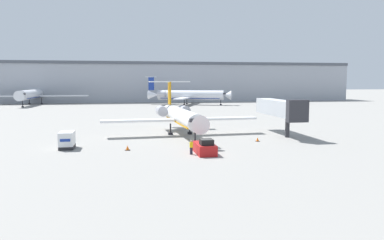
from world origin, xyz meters
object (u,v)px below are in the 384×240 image
at_px(luggage_cart, 67,140).
at_px(traffic_cone_left, 128,148).
at_px(airplane_main, 180,116).
at_px(pushback_tug, 205,148).
at_px(worker_near_tug, 191,147).
at_px(airplane_parked_far_right, 188,95).
at_px(jet_bridge, 280,108).
at_px(traffic_cone_right, 258,139).
at_px(airplane_parked_far_left, 34,94).

bearing_deg(luggage_cart, traffic_cone_left, -18.59).
distance_m(airplane_main, pushback_tug, 16.91).
bearing_deg(worker_near_tug, luggage_cart, 156.51).
xyz_separation_m(traffic_cone_left, airplane_parked_far_right, (23.04, 89.35, 3.32)).
bearing_deg(jet_bridge, airplane_parked_far_right, 91.68).
xyz_separation_m(pushback_tug, traffic_cone_left, (-9.47, 4.03, -0.45)).
distance_m(worker_near_tug, traffic_cone_right, 14.06).
height_order(worker_near_tug, jet_bridge, jet_bridge).
bearing_deg(airplane_main, luggage_cart, -149.30).
bearing_deg(traffic_cone_left, airplane_parked_far_left, 108.54).
bearing_deg(pushback_tug, worker_near_tug, -176.29).
bearing_deg(pushback_tug, traffic_cone_left, 156.92).
xyz_separation_m(pushback_tug, airplane_parked_far_left, (-43.54, 105.65, 3.20)).
distance_m(worker_near_tug, jet_bridge, 22.91).
distance_m(traffic_cone_right, airplane_parked_far_right, 85.63).
xyz_separation_m(pushback_tug, jet_bridge, (15.90, 14.10, 3.70)).
bearing_deg(jet_bridge, traffic_cone_right, -134.54).
xyz_separation_m(traffic_cone_left, jet_bridge, (25.37, 10.07, 4.15)).
bearing_deg(traffic_cone_right, airplane_parked_far_right, 87.47).
distance_m(airplane_main, airplane_parked_far_left, 98.78).
xyz_separation_m(traffic_cone_left, traffic_cone_right, (19.27, 3.87, -0.02)).
height_order(worker_near_tug, airplane_parked_far_right, airplane_parked_far_right).
xyz_separation_m(luggage_cart, airplane_parked_far_left, (-26.12, 98.94, 2.81)).
relative_size(traffic_cone_right, airplane_parked_far_right, 0.02).
bearing_deg(luggage_cart, pushback_tug, -21.06).
height_order(airplane_parked_far_right, jet_bridge, airplane_parked_far_right).
xyz_separation_m(pushback_tug, worker_near_tug, (-1.73, -0.11, 0.19)).
bearing_deg(airplane_main, airplane_parked_far_right, 79.54).
relative_size(airplane_main, pushback_tug, 5.53).
xyz_separation_m(airplane_parked_far_right, jet_bridge, (2.32, -79.29, 0.83)).
xyz_separation_m(airplane_main, traffic_cone_left, (-8.89, -12.68, -2.94)).
bearing_deg(airplane_parked_far_right, airplane_parked_far_left, 167.88).
relative_size(airplane_main, airplane_parked_far_right, 0.83).
distance_m(traffic_cone_left, traffic_cone_right, 19.65).
height_order(luggage_cart, traffic_cone_left, luggage_cart).
height_order(airplane_main, traffic_cone_right, airplane_main).
relative_size(pushback_tug, luggage_cart, 1.52).
xyz_separation_m(airplane_main, airplane_parked_far_right, (14.15, 76.67, 0.38)).
relative_size(airplane_main, luggage_cart, 8.40).
xyz_separation_m(worker_near_tug, airplane_parked_far_right, (15.31, 93.50, 2.68)).
bearing_deg(traffic_cone_left, traffic_cone_right, 11.35).
bearing_deg(worker_near_tug, traffic_cone_right, 34.79).
bearing_deg(jet_bridge, pushback_tug, -138.44).
height_order(luggage_cart, airplane_parked_far_right, airplane_parked_far_right).
distance_m(airplane_main, luggage_cart, 19.71).
xyz_separation_m(worker_near_tug, jet_bridge, (17.63, 14.21, 3.51)).
height_order(airplane_main, jet_bridge, airplane_main).
height_order(traffic_cone_right, jet_bridge, jet_bridge).
height_order(pushback_tug, jet_bridge, jet_bridge).
bearing_deg(worker_near_tug, airplane_parked_far_left, 111.57).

